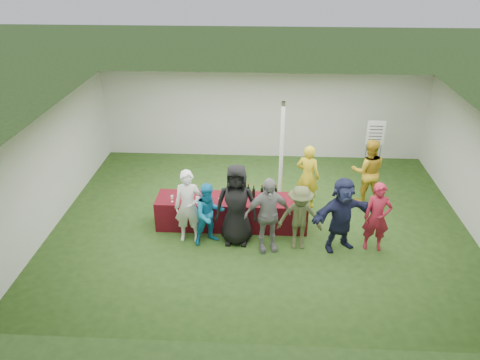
# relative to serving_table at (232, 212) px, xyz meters

# --- Properties ---
(ground) EXTENTS (60.00, 60.00, 0.00)m
(ground) POSITION_rel_serving_table_xyz_m (0.69, 0.23, -0.38)
(ground) COLOR #284719
(ground) RESTS_ON ground
(tent) EXTENTS (10.00, 10.00, 10.00)m
(tent) POSITION_rel_serving_table_xyz_m (1.19, 1.43, 0.98)
(tent) COLOR white
(tent) RESTS_ON ground
(serving_table) EXTENTS (3.60, 0.80, 0.75)m
(serving_table) POSITION_rel_serving_table_xyz_m (0.00, 0.00, 0.00)
(serving_table) COLOR maroon
(serving_table) RESTS_ON ground
(wine_bottles) EXTENTS (0.81, 0.14, 0.32)m
(wine_bottles) POSITION_rel_serving_table_xyz_m (0.67, 0.13, 0.50)
(wine_bottles) COLOR black
(wine_bottles) RESTS_ON serving_table
(wine_glasses) EXTENTS (1.19, 0.14, 0.16)m
(wine_glasses) POSITION_rel_serving_table_xyz_m (-0.88, -0.26, 0.49)
(wine_glasses) COLOR silver
(wine_glasses) RESTS_ON serving_table
(water_bottle) EXTENTS (0.07, 0.07, 0.23)m
(water_bottle) POSITION_rel_serving_table_xyz_m (0.12, 0.08, 0.48)
(water_bottle) COLOR silver
(water_bottle) RESTS_ON serving_table
(bar_towel) EXTENTS (0.25, 0.18, 0.03)m
(bar_towel) POSITION_rel_serving_table_xyz_m (1.60, 0.05, 0.39)
(bar_towel) COLOR white
(bar_towel) RESTS_ON serving_table
(dump_bucket) EXTENTS (0.24, 0.24, 0.18)m
(dump_bucket) POSITION_rel_serving_table_xyz_m (1.65, -0.22, 0.46)
(dump_bucket) COLOR slate
(dump_bucket) RESTS_ON serving_table
(wine_list_sign) EXTENTS (0.50, 0.03, 1.80)m
(wine_list_sign) POSITION_rel_serving_table_xyz_m (3.84, 2.70, 0.94)
(wine_list_sign) COLOR slate
(wine_list_sign) RESTS_ON ground
(staff_pourer) EXTENTS (0.73, 0.62, 1.70)m
(staff_pourer) POSITION_rel_serving_table_xyz_m (1.88, 1.08, 0.48)
(staff_pourer) COLOR gold
(staff_pourer) RESTS_ON ground
(staff_back) EXTENTS (0.89, 0.70, 1.77)m
(staff_back) POSITION_rel_serving_table_xyz_m (3.45, 1.39, 0.51)
(staff_back) COLOR gold
(staff_back) RESTS_ON ground
(customer_0) EXTENTS (0.65, 0.44, 1.75)m
(customer_0) POSITION_rel_serving_table_xyz_m (-0.93, -0.64, 0.50)
(customer_0) COLOR silver
(customer_0) RESTS_ON ground
(customer_1) EXTENTS (0.91, 0.84, 1.49)m
(customer_1) POSITION_rel_serving_table_xyz_m (-0.45, -0.73, 0.37)
(customer_1) COLOR #137BB1
(customer_1) RESTS_ON ground
(customer_2) EXTENTS (0.97, 0.65, 1.93)m
(customer_2) POSITION_rel_serving_table_xyz_m (0.16, -0.67, 0.59)
(customer_2) COLOR black
(customer_2) RESTS_ON ground
(customer_3) EXTENTS (1.12, 0.68, 1.78)m
(customer_3) POSITION_rel_serving_table_xyz_m (0.85, -0.93, 0.51)
(customer_3) COLOR gray
(customer_3) RESTS_ON ground
(customer_4) EXTENTS (1.00, 0.59, 1.54)m
(customer_4) POSITION_rel_serving_table_xyz_m (1.56, -0.82, 0.39)
(customer_4) COLOR #474F2B
(customer_4) RESTS_ON ground
(customer_5) EXTENTS (1.69, 1.10, 1.74)m
(customer_5) POSITION_rel_serving_table_xyz_m (2.48, -0.80, 0.50)
(customer_5) COLOR #1A1E3C
(customer_5) RESTS_ON ground
(customer_6) EXTENTS (0.62, 0.43, 1.63)m
(customer_6) POSITION_rel_serving_table_xyz_m (3.25, -0.78, 0.44)
(customer_6) COLOR maroon
(customer_6) RESTS_ON ground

